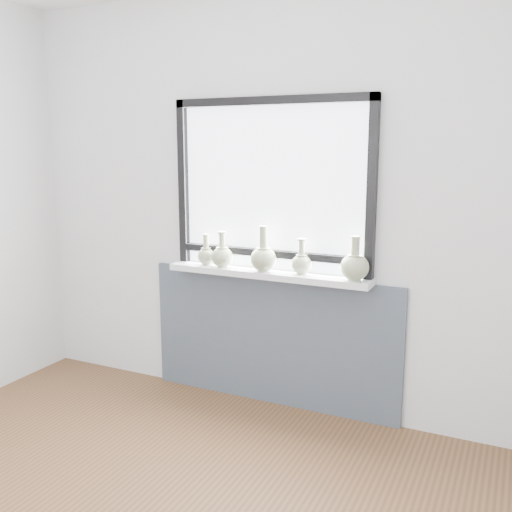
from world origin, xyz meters
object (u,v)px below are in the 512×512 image
at_px(vase_a, 206,255).
at_px(vase_d, 301,262).
at_px(windowsill, 267,274).
at_px(vase_c, 263,257).
at_px(vase_b, 222,255).
at_px(vase_e, 355,266).

height_order(vase_a, vase_d, vase_d).
bearing_deg(vase_d, windowsill, -178.21).
bearing_deg(windowsill, vase_c, -120.75).
bearing_deg(vase_b, vase_c, -0.75).
relative_size(windowsill, vase_d, 6.12).
distance_m(windowsill, vase_b, 0.32).
xyz_separation_m(vase_b, vase_d, (0.53, 0.03, -0.00)).
height_order(vase_b, vase_e, vase_e).
distance_m(vase_c, vase_e, 0.57).
bearing_deg(windowsill, vase_d, 1.79).
bearing_deg(vase_a, vase_e, -1.39).
xyz_separation_m(windowsill, vase_d, (0.22, 0.01, 0.09)).
distance_m(windowsill, vase_d, 0.24).
relative_size(windowsill, vase_c, 4.69).
bearing_deg(windowsill, vase_b, -176.12).
bearing_deg(vase_a, vase_c, -3.72).
height_order(windowsill, vase_d, vase_d).
xyz_separation_m(windowsill, vase_e, (0.56, -0.02, 0.11)).
height_order(windowsill, vase_e, vase_e).
distance_m(windowsill, vase_c, 0.11).
relative_size(windowsill, vase_a, 6.59).
bearing_deg(vase_c, vase_a, 176.28).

